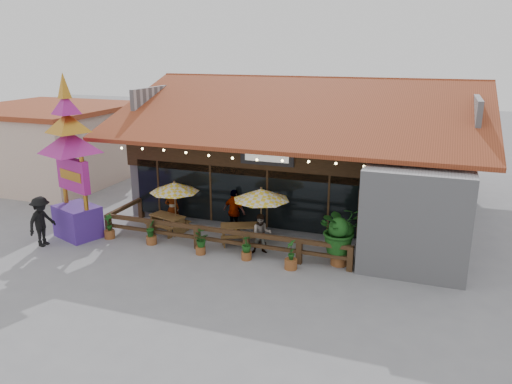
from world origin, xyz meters
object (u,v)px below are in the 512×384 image
at_px(picnic_table_right, 240,230).
at_px(pedestrian, 42,221).
at_px(umbrella_right, 261,195).
at_px(thai_sign_tower, 70,147).
at_px(picnic_table_left, 168,221).
at_px(tropical_plant, 341,230).
at_px(umbrella_left, 174,187).

height_order(picnic_table_right, pedestrian, pedestrian).
bearing_deg(umbrella_right, thai_sign_tower, -166.77).
height_order(umbrella_right, picnic_table_left, umbrella_right).
height_order(tropical_plant, pedestrian, tropical_plant).
relative_size(umbrella_right, picnic_table_left, 1.33).
height_order(umbrella_left, thai_sign_tower, thai_sign_tower).
relative_size(umbrella_left, tropical_plant, 1.12).
bearing_deg(picnic_table_right, umbrella_left, 175.78).
bearing_deg(umbrella_left, pedestrian, -142.23).
relative_size(picnic_table_right, thai_sign_tower, 0.27).
bearing_deg(pedestrian, tropical_plant, -78.68).
distance_m(thai_sign_tower, pedestrian, 3.06).
height_order(umbrella_right, tropical_plant, umbrella_right).
distance_m(thai_sign_tower, tropical_plant, 10.75).
bearing_deg(tropical_plant, picnic_table_right, 169.40).
bearing_deg(umbrella_right, picnic_table_right, -178.42).
height_order(umbrella_left, pedestrian, umbrella_left).
xyz_separation_m(umbrella_left, picnic_table_left, (-0.30, -0.16, -1.42)).
bearing_deg(pedestrian, picnic_table_left, -51.29).
relative_size(thai_sign_tower, tropical_plant, 3.13).
distance_m(umbrella_left, tropical_plant, 7.12).
relative_size(umbrella_left, picnic_table_left, 1.43).
relative_size(umbrella_right, tropical_plant, 1.04).
xyz_separation_m(umbrella_left, tropical_plant, (7.03, -0.98, -0.62)).
relative_size(tropical_plant, pedestrian, 1.14).
bearing_deg(picnic_table_right, umbrella_right, 1.58).
distance_m(umbrella_right, pedestrian, 8.47).
bearing_deg(tropical_plant, pedestrian, -168.98).
bearing_deg(picnic_table_left, pedestrian, -141.60).
distance_m(picnic_table_right, tropical_plant, 4.24).
xyz_separation_m(umbrella_left, pedestrian, (-4.05, -3.14, -0.92)).
bearing_deg(thai_sign_tower, umbrella_left, 29.04).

